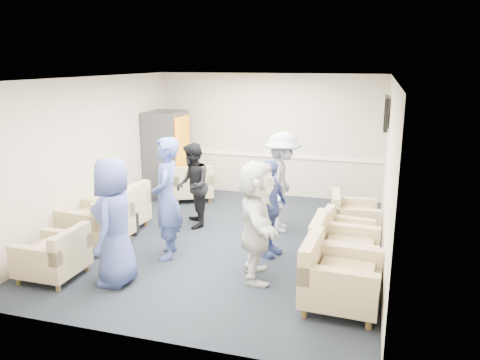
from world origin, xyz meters
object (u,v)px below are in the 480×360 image
(armchair_right_midnear, at_px, (340,253))
(person_front_right, at_px, (257,221))
(armchair_right_near, at_px, (336,279))
(vending_machine, at_px, (167,155))
(person_front_left, at_px, (114,222))
(person_mid_left, at_px, (167,198))
(person_back_left, at_px, (193,186))
(armchair_left_far, at_px, (119,211))
(armchair_right_midfar, at_px, (343,239))
(armchair_right_far, at_px, (351,218))
(armchair_corner, at_px, (192,185))
(armchair_left_near, at_px, (55,257))
(person_back_right, at_px, (282,182))
(person_mid_right, at_px, (268,208))
(armchair_left_mid, at_px, (99,224))

(armchair_right_midnear, relative_size, person_front_right, 0.55)
(armchair_right_near, bearing_deg, vending_machine, 49.12)
(person_front_left, height_order, person_mid_left, person_mid_left)
(vending_machine, distance_m, person_back_left, 2.10)
(armchair_left_far, xyz_separation_m, armchair_right_midnear, (3.95, -0.82, -0.00))
(armchair_right_midnear, bearing_deg, person_mid_left, 91.63)
(armchair_right_midfar, relative_size, armchair_right_far, 0.97)
(armchair_right_midnear, distance_m, person_front_right, 1.27)
(armchair_left_far, bearing_deg, vending_machine, -173.31)
(armchair_right_far, bearing_deg, armchair_right_midfar, 169.78)
(armchair_corner, bearing_deg, armchair_left_near, 58.15)
(armchair_left_far, distance_m, armchair_right_near, 4.30)
(armchair_right_far, distance_m, person_mid_left, 3.24)
(person_back_right, bearing_deg, person_mid_right, 174.56)
(armchair_left_far, distance_m, person_front_right, 3.10)
(armchair_left_near, relative_size, armchair_left_mid, 0.77)
(armchair_right_near, bearing_deg, armchair_right_far, 2.34)
(armchair_corner, relative_size, person_mid_right, 0.75)
(armchair_right_far, relative_size, person_mid_left, 0.47)
(armchair_left_near, xyz_separation_m, person_front_left, (0.89, 0.14, 0.56))
(armchair_right_midfar, bearing_deg, armchair_corner, 63.29)
(armchair_corner, xyz_separation_m, person_mid_left, (0.78, -2.94, 0.59))
(armchair_right_far, bearing_deg, armchair_right_near, 172.75)
(armchair_right_midfar, distance_m, person_mid_left, 2.77)
(person_front_left, bearing_deg, armchair_right_midnear, 98.41)
(armchair_right_midfar, xyz_separation_m, person_back_right, (-1.14, 0.92, 0.58))
(armchair_left_mid, relative_size, armchair_right_midnear, 1.10)
(person_mid_left, bearing_deg, armchair_right_near, 54.50)
(armchair_left_far, relative_size, armchair_right_far, 1.12)
(armchair_left_far, height_order, armchair_corner, armchair_left_far)
(armchair_right_near, bearing_deg, armchair_left_mid, 79.64)
(armchair_left_near, height_order, armchair_corner, armchair_corner)
(armchair_left_mid, relative_size, vending_machine, 0.54)
(armchair_left_mid, bearing_deg, person_mid_left, 92.81)
(vending_machine, bearing_deg, person_back_right, -26.44)
(armchair_left_far, xyz_separation_m, vending_machine, (-0.07, 2.24, 0.59))
(armchair_corner, height_order, person_back_right, person_back_right)
(armchair_right_midnear, distance_m, person_mid_right, 1.31)
(armchair_left_near, distance_m, person_back_right, 3.87)
(armchair_right_near, distance_m, person_back_right, 2.78)
(armchair_left_far, bearing_deg, armchair_left_mid, 9.07)
(armchair_left_mid, bearing_deg, person_front_right, 87.50)
(vending_machine, relative_size, person_back_left, 1.23)
(person_mid_left, bearing_deg, person_back_left, 167.92)
(armchair_left_far, bearing_deg, armchair_right_midnear, 83.07)
(person_mid_right, distance_m, person_front_right, 0.85)
(armchair_right_midnear, height_order, person_back_right, person_back_right)
(armchair_right_midnear, relative_size, person_back_right, 0.53)
(armchair_left_near, relative_size, vending_machine, 0.42)
(armchair_left_near, relative_size, person_front_right, 0.47)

